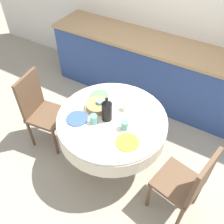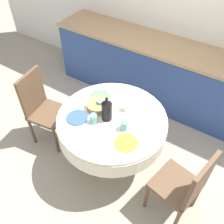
% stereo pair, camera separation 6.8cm
% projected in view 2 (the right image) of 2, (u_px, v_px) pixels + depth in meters
% --- Properties ---
extents(ground_plane, '(12.00, 12.00, 0.00)m').
position_uv_depth(ground_plane, '(112.00, 159.00, 3.06)').
color(ground_plane, '#9E937F').
extents(wall_back, '(7.00, 0.05, 2.60)m').
position_uv_depth(wall_back, '(184.00, 7.00, 3.13)').
color(wall_back, silver).
rests_on(wall_back, ground_plane).
extents(kitchen_counter, '(3.24, 0.64, 0.92)m').
position_uv_depth(kitchen_counter, '(163.00, 74.00, 3.52)').
color(kitchen_counter, '#2D4784').
rests_on(kitchen_counter, ground_plane).
extents(dining_table, '(1.14, 1.14, 0.74)m').
position_uv_depth(dining_table, '(112.00, 126.00, 2.63)').
color(dining_table, tan).
rests_on(dining_table, ground_plane).
extents(chair_left, '(0.47, 0.47, 0.97)m').
position_uv_depth(chair_left, '(185.00, 185.00, 2.23)').
color(chair_left, brown).
rests_on(chair_left, ground_plane).
extents(chair_right, '(0.45, 0.45, 0.97)m').
position_uv_depth(chair_right, '(42.00, 106.00, 2.96)').
color(chair_right, brown).
rests_on(chair_right, ground_plane).
extents(plate_near_left, '(0.22, 0.22, 0.01)m').
position_uv_depth(plate_near_left, '(77.00, 117.00, 2.53)').
color(plate_near_left, '#3856AD').
rests_on(plate_near_left, dining_table).
extents(cup_near_left, '(0.07, 0.07, 0.10)m').
position_uv_depth(cup_near_left, '(94.00, 119.00, 2.46)').
color(cup_near_left, '#5BA39E').
rests_on(cup_near_left, dining_table).
extents(plate_near_right, '(0.22, 0.22, 0.01)m').
position_uv_depth(plate_near_right, '(126.00, 143.00, 2.30)').
color(plate_near_right, yellow).
rests_on(plate_near_right, dining_table).
extents(cup_near_right, '(0.07, 0.07, 0.10)m').
position_uv_depth(cup_near_right, '(124.00, 125.00, 2.40)').
color(cup_near_right, '#5BA39E').
rests_on(cup_near_right, dining_table).
extents(plate_far_left, '(0.22, 0.22, 0.01)m').
position_uv_depth(plate_far_left, '(100.00, 96.00, 2.77)').
color(plate_far_left, '#5BA85B').
rests_on(plate_far_left, dining_table).
extents(cup_far_left, '(0.07, 0.07, 0.10)m').
position_uv_depth(cup_far_left, '(101.00, 104.00, 2.61)').
color(cup_far_left, '#5BA39E').
rests_on(cup_far_left, dining_table).
extents(plate_far_right, '(0.22, 0.22, 0.01)m').
position_uv_depth(plate_far_right, '(143.00, 108.00, 2.62)').
color(plate_far_right, white).
rests_on(plate_far_right, dining_table).
extents(cup_far_right, '(0.07, 0.07, 0.10)m').
position_uv_depth(cup_far_right, '(127.00, 106.00, 2.59)').
color(cup_far_right, white).
rests_on(cup_far_right, dining_table).
extents(coffee_carafe, '(0.10, 0.10, 0.28)m').
position_uv_depth(coffee_carafe, '(107.00, 110.00, 2.44)').
color(coffee_carafe, black).
rests_on(coffee_carafe, dining_table).
extents(bread_basket, '(0.24, 0.24, 0.07)m').
position_uv_depth(bread_basket, '(98.00, 106.00, 2.62)').
color(bread_basket, '#AD844C').
rests_on(bread_basket, dining_table).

